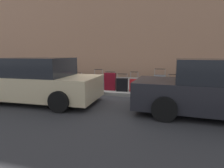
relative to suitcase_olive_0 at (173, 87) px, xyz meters
name	(u,v)px	position (x,y,z in m)	size (l,w,h in m)	color
ground_plane	(99,95)	(2.94, 0.54, -0.41)	(40.00, 40.00, 0.00)	#28282B
sidewalk_curb	(114,84)	(2.94, -1.96, -0.34)	(18.00, 5.00, 0.14)	gray
suitcase_olive_0	(173,87)	(0.00, 0.00, 0.00)	(0.49, 0.25, 0.77)	#59601E
suitcase_silver_1	(159,84)	(0.54, 0.08, 0.09)	(0.47, 0.24, 0.98)	#9EA0A8
suitcase_teal_2	(146,85)	(1.07, 0.06, 0.03)	(0.48, 0.23, 0.65)	#0F606B
suitcase_red_3	(134,85)	(1.56, 0.03, -0.01)	(0.37, 0.24, 0.83)	red
suitcase_black_4	(122,85)	(2.05, 0.13, 0.00)	(0.48, 0.28, 0.74)	black
suitcase_maroon_5	(110,81)	(2.60, 0.04, 0.11)	(0.50, 0.23, 0.81)	maroon
suitcase_navy_6	(99,82)	(3.12, 0.07, 0.04)	(0.42, 0.25, 0.90)	navy
suitcase_olive_7	(88,83)	(3.62, 0.04, -0.01)	(0.46, 0.27, 0.57)	#59601E
suitcase_silver_8	(77,83)	(4.16, 0.04, -0.01)	(0.50, 0.23, 0.72)	#9EA0A8
suitcase_teal_9	(66,80)	(4.70, 0.11, 0.11)	(0.46, 0.21, 1.05)	#0F606B
fire_hydrant	(52,78)	(5.47, 0.06, 0.16)	(0.39, 0.21, 0.82)	#99999E
bollard_post	(38,78)	(6.13, 0.21, 0.17)	(0.13, 0.13, 0.87)	#333338
parked_car_charcoal_0	(223,90)	(-1.15, 2.07, 0.32)	(4.75, 2.14, 1.56)	black
parked_car_beige_1	(39,81)	(4.63, 2.07, 0.32)	(4.29, 2.17, 1.56)	tan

